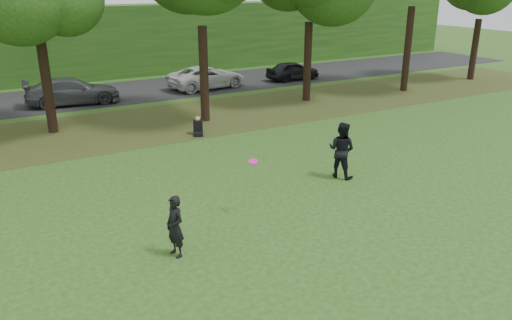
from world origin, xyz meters
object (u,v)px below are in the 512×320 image
at_px(player_left, 175,227).
at_px(seated_person, 198,128).
at_px(player_right, 341,150).
at_px(frisbee, 253,162).

relative_size(player_left, seated_person, 1.97).
xyz_separation_m(player_left, player_right, (7.08, 2.26, 0.19)).
bearing_deg(player_left, seated_person, 140.39).
distance_m(frisbee, seated_person, 8.75).
bearing_deg(frisbee, seated_person, 77.80).
bearing_deg(player_right, seated_person, -8.88).
bearing_deg(seated_person, frisbee, -81.15).
relative_size(player_right, seated_person, 2.44).
height_order(player_left, seated_person, player_left).
height_order(player_left, frisbee, frisbee).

